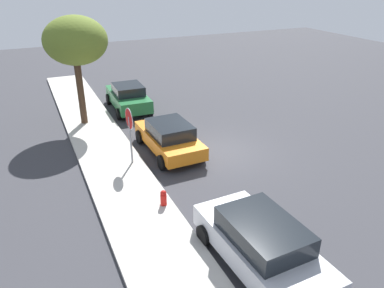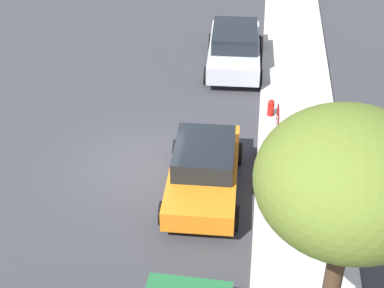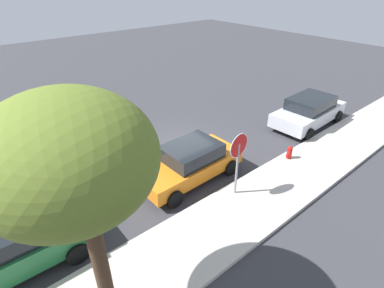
{
  "view_description": "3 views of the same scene",
  "coord_description": "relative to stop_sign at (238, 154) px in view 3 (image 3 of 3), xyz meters",
  "views": [
    {
      "loc": [
        -13.36,
        7.43,
        7.54
      ],
      "look_at": [
        -0.16,
        1.44,
        0.74
      ],
      "focal_mm": 35.0,
      "sensor_mm": 36.0,
      "label": 1
    },
    {
      "loc": [
        13.74,
        3.31,
        10.24
      ],
      "look_at": [
        -0.2,
        1.59,
        0.74
      ],
      "focal_mm": 55.0,
      "sensor_mm": 36.0,
      "label": 2
    },
    {
      "loc": [
        7.02,
        9.49,
        7.12
      ],
      "look_at": [
        0.63,
        1.84,
        1.33
      ],
      "focal_mm": 28.0,
      "sensor_mm": 36.0,
      "label": 3
    }
  ],
  "objects": [
    {
      "name": "ground_plane",
      "position": [
        -0.37,
        -3.95,
        -1.78
      ],
      "size": [
        60.0,
        60.0,
        0.0
      ],
      "primitive_type": "plane",
      "color": "#38383D"
    },
    {
      "name": "sidewalk_curb",
      "position": [
        -0.37,
        0.79,
        -1.71
      ],
      "size": [
        32.0,
        2.51,
        0.14
      ],
      "primitive_type": "cube",
      "color": "beige",
      "rests_on": "ground_plane"
    },
    {
      "name": "stop_sign",
      "position": [
        0.0,
        0.0,
        0.0
      ],
      "size": [
        0.89,
        0.08,
        2.55
      ],
      "color": "gray",
      "rests_on": "ground_plane"
    },
    {
      "name": "parked_car_orange",
      "position": [
        0.56,
        -1.9,
        -1.04
      ],
      "size": [
        4.25,
        2.12,
        1.44
      ],
      "color": "orange",
      "rests_on": "ground_plane"
    },
    {
      "name": "parked_car_green",
      "position": [
        6.81,
        -1.77,
        -1.01
      ],
      "size": [
        4.17,
        2.09,
        1.52
      ],
      "color": "#236B38",
      "rests_on": "ground_plane"
    },
    {
      "name": "parked_car_silver",
      "position": [
        -7.21,
        -1.56,
        -0.99
      ],
      "size": [
        4.51,
        2.24,
        1.53
      ],
      "color": "silver",
      "rests_on": "ground_plane"
    },
    {
      "name": "street_tree_near_corner",
      "position": [
        5.52,
        0.95,
        2.56
      ],
      "size": [
        3.11,
        3.11,
        5.57
      ],
      "color": "#422D1E",
      "rests_on": "ground_plane"
    },
    {
      "name": "fire_hydrant",
      "position": [
        -3.47,
        -0.11,
        -1.42
      ],
      "size": [
        0.3,
        0.22,
        0.72
      ],
      "color": "red",
      "rests_on": "ground_plane"
    }
  ]
}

